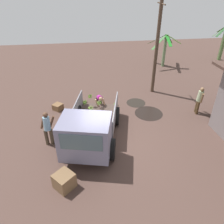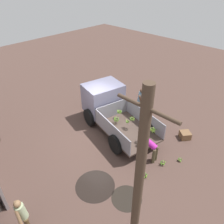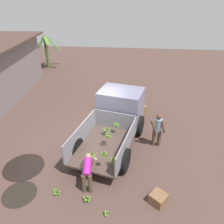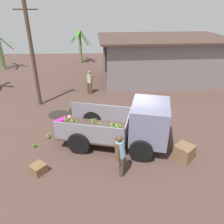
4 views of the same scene
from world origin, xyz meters
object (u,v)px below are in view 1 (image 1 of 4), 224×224
banana_bunch_on_ground_1 (116,104)px  banana_bunch_on_ground_2 (85,101)px  person_foreground_visitor (47,127)px  person_worker_loading (100,100)px  wooden_crate_0 (58,107)px  cargo_truck (88,133)px  person_bystander_near_shed (199,99)px  utility_pole (157,47)px  wooden_crate_1 (64,181)px  banana_bunch_on_ground_0 (97,103)px

banana_bunch_on_ground_1 → banana_bunch_on_ground_2: banana_bunch_on_ground_1 is taller
person_foreground_visitor → person_worker_loading: person_foreground_visitor is taller
banana_bunch_on_ground_1 → wooden_crate_0: (0.03, -3.36, 0.08)m
banana_bunch_on_ground_1 → banana_bunch_on_ground_2: size_ratio=1.27×
cargo_truck → person_bystander_near_shed: bearing=124.8°
banana_bunch_on_ground_2 → wooden_crate_0: bearing=-68.2°
person_worker_loading → banana_bunch_on_ground_1: 1.24m
cargo_truck → person_foreground_visitor: size_ratio=2.94×
person_foreground_visitor → banana_bunch_on_ground_1: person_foreground_visitor is taller
cargo_truck → wooden_crate_0: 4.24m
person_worker_loading → wooden_crate_0: bearing=-105.9°
person_foreground_visitor → person_worker_loading: bearing=-44.6°
utility_pole → person_bystander_near_shed: utility_pole is taller
person_worker_loading → banana_bunch_on_ground_2: bearing=-148.6°
person_foreground_visitor → banana_bunch_on_ground_1: 4.68m
person_bystander_near_shed → banana_bunch_on_ground_2: size_ratio=7.60×
utility_pole → wooden_crate_1: (7.10, -5.37, -2.61)m
cargo_truck → person_bystander_near_shed: 6.58m
person_worker_loading → wooden_crate_0: size_ratio=2.29×
cargo_truck → banana_bunch_on_ground_1: cargo_truck is taller
cargo_truck → person_worker_loading: cargo_truck is taller
wooden_crate_0 → person_worker_loading: bearing=79.3°
person_worker_loading → person_bystander_near_shed: bearing=75.0°
utility_pole → banana_bunch_on_ground_2: bearing=-78.3°
banana_bunch_on_ground_1 → cargo_truck: bearing=-24.3°
person_bystander_near_shed → wooden_crate_1: bearing=-138.4°
cargo_truck → banana_bunch_on_ground_2: cargo_truck is taller
wooden_crate_0 → wooden_crate_1: (5.55, 0.65, 0.13)m
person_worker_loading → banana_bunch_on_ground_2: person_worker_loading is taller
person_worker_loading → banana_bunch_on_ground_2: (-1.08, -0.80, -0.59)m
banana_bunch_on_ground_0 → banana_bunch_on_ground_2: bearing=-121.8°
cargo_truck → banana_bunch_on_ground_0: (-4.00, 0.66, -0.95)m
banana_bunch_on_ground_0 → wooden_crate_1: (5.74, -1.63, 0.19)m
person_foreground_visitor → person_worker_loading: 3.57m
person_foreground_visitor → banana_bunch_on_ground_2: (-3.60, 1.71, -0.82)m
person_foreground_visitor → wooden_crate_1: size_ratio=2.56×
banana_bunch_on_ground_1 → wooden_crate_1: size_ratio=0.41×
banana_bunch_on_ground_1 → wooden_crate_1: bearing=-25.9°
banana_bunch_on_ground_2 → wooden_crate_1: (6.18, -0.92, 0.22)m
person_bystander_near_shed → banana_bunch_on_ground_2: person_bystander_near_shed is taller
person_foreground_visitor → person_bystander_near_shed: 8.03m
person_worker_loading → wooden_crate_1: person_worker_loading is taller
person_bystander_near_shed → banana_bunch_on_ground_0: size_ratio=6.25×
person_bystander_near_shed → wooden_crate_0: (-1.37, -7.74, -0.69)m
person_worker_loading → wooden_crate_0: person_worker_loading is taller
cargo_truck → utility_pole: (-5.36, 4.40, 1.85)m
person_bystander_near_shed → banana_bunch_on_ground_2: bearing=173.1°
person_worker_loading → banana_bunch_on_ground_0: bearing=-177.0°
person_foreground_visitor → person_bystander_near_shed: (-1.60, 7.87, -0.04)m
utility_pole → wooden_crate_1: utility_pole is taller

